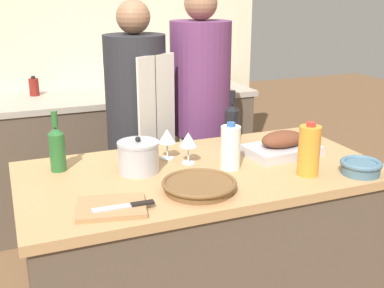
% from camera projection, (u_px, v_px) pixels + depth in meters
% --- Properties ---
extents(kitchen_island, '(1.59, 0.82, 0.88)m').
position_uv_depth(kitchen_island, '(202.00, 256.00, 2.27)').
color(kitchen_island, brown).
rests_on(kitchen_island, ground_plane).
extents(back_counter, '(1.93, 0.60, 0.93)m').
position_uv_depth(back_counter, '(123.00, 154.00, 3.60)').
color(back_counter, brown).
rests_on(back_counter, ground_plane).
extents(back_wall, '(2.43, 0.10, 2.55)m').
position_uv_depth(back_wall, '(107.00, 40.00, 3.66)').
color(back_wall, beige).
rests_on(back_wall, ground_plane).
extents(roasting_pan, '(0.36, 0.25, 0.12)m').
position_uv_depth(roasting_pan, '(282.00, 146.00, 2.31)').
color(roasting_pan, '#BCBCC1').
rests_on(roasting_pan, kitchen_island).
extents(wicker_basket, '(0.30, 0.30, 0.04)m').
position_uv_depth(wicker_basket, '(199.00, 185.00, 1.90)').
color(wicker_basket, brown).
rests_on(wicker_basket, kitchen_island).
extents(cutting_board, '(0.28, 0.25, 0.02)m').
position_uv_depth(cutting_board, '(111.00, 207.00, 1.74)').
color(cutting_board, '#AD7F51').
rests_on(cutting_board, kitchen_island).
extents(stock_pot, '(0.18, 0.18, 0.16)m').
position_uv_depth(stock_pot, '(139.00, 157.00, 2.08)').
color(stock_pot, '#B7B7BC').
rests_on(stock_pot, kitchen_island).
extents(mixing_bowl, '(0.18, 0.18, 0.06)m').
position_uv_depth(mixing_bowl, '(361.00, 167.00, 2.07)').
color(mixing_bowl, slate).
rests_on(mixing_bowl, kitchen_island).
extents(juice_jug, '(0.09, 0.09, 0.23)m').
position_uv_depth(juice_jug, '(309.00, 150.00, 2.04)').
color(juice_jug, orange).
rests_on(juice_jug, kitchen_island).
extents(milk_jug, '(0.09, 0.09, 0.21)m').
position_uv_depth(milk_jug, '(230.00, 147.00, 2.11)').
color(milk_jug, white).
rests_on(milk_jug, kitchen_island).
extents(wine_bottle_green, '(0.08, 0.08, 0.27)m').
position_uv_depth(wine_bottle_green, '(232.00, 122.00, 2.48)').
color(wine_bottle_green, black).
rests_on(wine_bottle_green, kitchen_island).
extents(wine_bottle_dark, '(0.07, 0.07, 0.27)m').
position_uv_depth(wine_bottle_dark, '(57.00, 147.00, 2.09)').
color(wine_bottle_dark, '#28662D').
rests_on(wine_bottle_dark, kitchen_island).
extents(wine_glass_left, '(0.08, 0.08, 0.14)m').
position_uv_depth(wine_glass_left, '(167.00, 137.00, 2.23)').
color(wine_glass_left, silver).
rests_on(wine_glass_left, kitchen_island).
extents(wine_glass_right, '(0.08, 0.08, 0.15)m').
position_uv_depth(wine_glass_right, '(188.00, 140.00, 2.17)').
color(wine_glass_right, silver).
rests_on(wine_glass_right, kitchen_island).
extents(knife_chef, '(0.23, 0.04, 0.01)m').
position_uv_depth(knife_chef, '(126.00, 206.00, 1.72)').
color(knife_chef, '#B7B7BC').
rests_on(knife_chef, cutting_board).
extents(stand_mixer, '(0.18, 0.14, 0.29)m').
position_uv_depth(stand_mixer, '(155.00, 73.00, 3.55)').
color(stand_mixer, silver).
rests_on(stand_mixer, back_counter).
extents(condiment_bottle_tall, '(0.06, 0.06, 0.20)m').
position_uv_depth(condiment_bottle_tall, '(223.00, 76.00, 3.62)').
color(condiment_bottle_tall, '#B28E2D').
rests_on(condiment_bottle_tall, back_counter).
extents(condiment_bottle_short, '(0.06, 0.06, 0.13)m').
position_uv_depth(condiment_bottle_short, '(203.00, 78.00, 3.70)').
color(condiment_bottle_short, '#332D28').
rests_on(condiment_bottle_short, back_counter).
extents(condiment_bottle_extra, '(0.07, 0.07, 0.14)m').
position_uv_depth(condiment_bottle_extra, '(34.00, 87.00, 3.36)').
color(condiment_bottle_extra, maroon).
rests_on(condiment_bottle_extra, back_counter).
extents(person_cook_aproned, '(0.37, 0.39, 1.60)m').
position_uv_depth(person_cook_aproned, '(138.00, 128.00, 2.78)').
color(person_cook_aproned, beige).
rests_on(person_cook_aproned, ground_plane).
extents(person_cook_guest, '(0.36, 0.36, 1.66)m').
position_uv_depth(person_cook_guest, '(200.00, 113.00, 2.96)').
color(person_cook_guest, beige).
rests_on(person_cook_guest, ground_plane).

